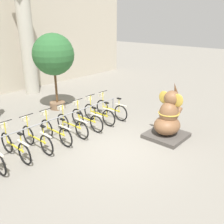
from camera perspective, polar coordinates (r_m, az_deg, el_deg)
ground_plane at (r=8.06m, az=0.86°, el=-8.21°), size 60.00×60.00×0.00m
column_right at (r=14.16m, az=-18.81°, el=14.49°), size 0.93×0.93×5.16m
bike_rack at (r=8.51m, az=-13.60°, el=-2.37°), size 6.27×0.05×0.77m
bicycle_2 at (r=7.89m, az=-21.42°, el=-7.12°), size 0.48×1.68×1.05m
bicycle_3 at (r=8.16m, az=-16.96°, el=-5.61°), size 0.48×1.68×1.05m
bicycle_4 at (r=8.49m, az=-12.89°, el=-4.14°), size 0.48×1.68×1.05m
bicycle_5 at (r=8.89m, az=-9.30°, el=-2.71°), size 0.48×1.68×1.05m
bicycle_6 at (r=9.32m, az=-5.96°, el=-1.43°), size 0.48×1.68×1.05m
bicycle_7 at (r=9.81m, az=-3.14°, el=-0.19°), size 0.48×1.68×1.05m
bicycle_8 at (r=10.29m, az=-0.33°, el=0.85°), size 0.48×1.68×1.05m
elephant_statue at (r=8.72m, az=12.72°, el=-1.66°), size 1.28×1.28×1.93m
potted_tree at (r=11.19m, az=-13.22°, el=12.38°), size 1.78×1.78×3.33m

